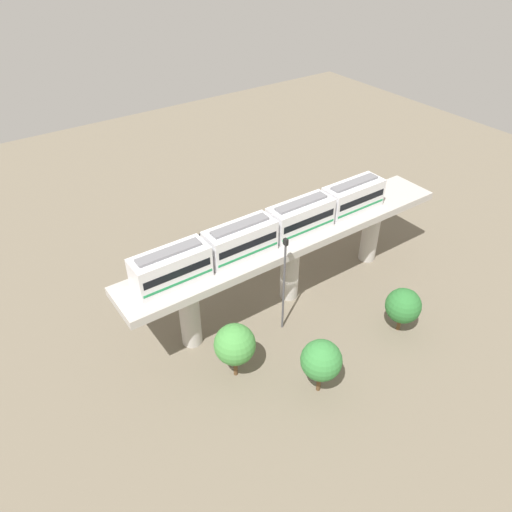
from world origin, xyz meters
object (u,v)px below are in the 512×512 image
Objects in this scene: parked_car_red at (311,223)px; tree_mid_lot at (235,344)px; train at (271,228)px; tree_near_viaduct at (403,306)px; parked_car_orange at (270,238)px; signal_post at (284,282)px; parked_car_blue at (212,241)px; tree_far_corner at (321,360)px.

parked_car_red is 25.67m from tree_mid_lot.
tree_near_viaduct is at bearing -141.59° from train.
signal_post is at bearing 161.87° from parked_car_orange.
signal_post is at bearing 53.23° from tree_near_viaduct.
signal_post reaches higher than parked_car_red.
parked_car_blue is 20.46m from tree_mid_lot.
train is 5.07m from signal_post.
train is 4.94× the size of tree_mid_lot.
parked_car_red is 19.72m from tree_near_viaduct.
parked_car_red is 0.94× the size of parked_car_orange.
train reaches higher than tree_mid_lot.
tree_mid_lot is at bearing 108.56° from signal_post.
parked_car_blue is 24.28m from tree_far_corner.
train is 11.35m from tree_mid_lot.
tree_far_corner is at bearing 167.70° from parked_car_orange.
tree_far_corner is (-5.49, -4.85, -0.09)m from tree_mid_lot.
tree_far_corner reaches higher than parked_car_red.
parked_car_red is 0.78× the size of tree_far_corner.
parked_car_blue is at bearing 72.44° from parked_car_orange.
parked_car_blue is at bearing 72.16° from parked_car_red.
parked_car_blue is at bearing 18.24° from tree_near_viaduct.
tree_far_corner is (-11.24, 3.15, -5.72)m from train.
parked_car_blue is at bearing -25.09° from tree_mid_lot.
parked_car_orange is at bearing -44.77° from tree_mid_lot.
tree_mid_lot is (-14.71, 14.59, 3.00)m from parked_car_orange.
parked_car_orange is 15.35m from signal_post.
signal_post reaches higher than parked_car_orange.
train is 15.27m from parked_car_blue.
parked_car_red is 6.35m from parked_car_orange.
train reaches higher than parked_car_blue.
parked_car_blue is 0.89× the size of tree_near_viaduct.
parked_car_orange is 20.94m from tree_mid_lot.
tree_mid_lot is at bearing 125.69° from train.
tree_far_corner is (-20.02, 16.09, 2.91)m from parked_car_red.
parked_car_red is (8.78, -12.94, -8.63)m from train.
parked_car_blue is 0.95× the size of parked_car_orange.
signal_post is at bearing 130.36° from parked_car_red.
parked_car_orange is 0.43× the size of signal_post.
train reaches higher than parked_car_orange.
signal_post is at bearing -15.31° from tree_far_corner.
parked_car_red is at bearing -38.80° from tree_far_corner.
tree_near_viaduct is at bearing -159.87° from parked_car_blue.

